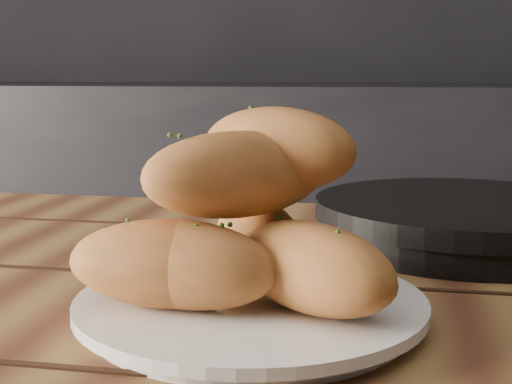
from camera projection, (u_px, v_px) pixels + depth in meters
The scene contains 4 objects.
counter at pixel (273, 281), 1.64m from camera, with size 2.80×0.60×0.90m, color black.
plate at pixel (251, 308), 0.51m from camera, with size 0.25×0.25×0.02m.
bread_rolls at pixel (238, 227), 0.49m from camera, with size 0.24×0.21×0.13m.
skillet at pixel (467, 220), 0.74m from camera, with size 0.44×0.31×0.05m.
Camera 1 is at (0.26, 0.13, 0.92)m, focal length 50.00 mm.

